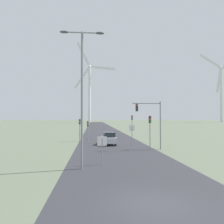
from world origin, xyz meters
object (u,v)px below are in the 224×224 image
traffic_light_post_mid_left (88,127)px  car_approaching (109,138)px  streetlamp (82,83)px  traffic_light_post_near_right (150,125)px  wind_turbine_center (221,88)px  traffic_light_post_near_left (80,125)px  wind_turbine_left (90,87)px  traffic_light_mast_overhead (151,116)px  stop_sign_near (102,145)px  stop_sign_far (132,131)px  traffic_light_post_mid_right (132,121)px

traffic_light_post_mid_left → car_approaching: 6.15m
streetlamp → traffic_light_post_near_right: size_ratio=2.58×
car_approaching → wind_turbine_center: bearing=53.2°
traffic_light_post_near_left → wind_turbine_left: wind_turbine_left is taller
car_approaching → wind_turbine_center: wind_turbine_center is taller
traffic_light_post_near_right → wind_turbine_left: size_ratio=0.06×
traffic_light_post_near_left → traffic_light_mast_overhead: bearing=-46.8°
traffic_light_post_near_left → traffic_light_post_near_right: bearing=-45.1°
stop_sign_near → traffic_light_post_near_left: 18.40m
wind_turbine_left → wind_turbine_center: wind_turbine_left is taller
streetlamp → traffic_light_post_near_left: 19.89m
stop_sign_far → traffic_light_mast_overhead: 5.14m
traffic_light_post_near_right → wind_turbine_center: size_ratio=0.07×
stop_sign_near → car_approaching: stop_sign_near is taller
streetlamp → traffic_light_mast_overhead: 12.65m
streetlamp → traffic_light_post_near_right: streetlamp is taller
wind_turbine_left → wind_turbine_center: (105.49, -11.78, -1.11)m
streetlamp → traffic_light_post_mid_left: 20.26m
stop_sign_near → traffic_light_post_mid_right: traffic_light_post_mid_right is taller
traffic_light_post_mid_right → traffic_light_post_near_right: bearing=-92.4°
traffic_light_post_mid_right → wind_turbine_center: wind_turbine_center is taller
traffic_light_post_near_left → stop_sign_far: bearing=-36.2°
traffic_light_post_mid_left → wind_turbine_center: bearing=51.3°
streetlamp → traffic_light_post_mid_right: size_ratio=2.47×
stop_sign_far → traffic_light_post_mid_left: (-6.43, 6.04, 0.44)m
wind_turbine_left → traffic_light_post_near_left: bearing=-89.8°
stop_sign_far → traffic_light_mast_overhead: size_ratio=0.48×
traffic_light_post_near_left → traffic_light_mast_overhead: traffic_light_mast_overhead is taller
traffic_light_post_near_right → wind_turbine_center: (95.56, 138.98, 24.11)m
wind_turbine_center → traffic_light_post_near_left: bearing=-129.0°
car_approaching → wind_turbine_left: 148.58m
streetlamp → traffic_light_post_mid_right: streetlamp is taller
traffic_light_post_mid_left → traffic_light_post_mid_right: traffic_light_post_mid_right is taller
car_approaching → traffic_light_mast_overhead: bearing=-48.0°
traffic_light_mast_overhead → wind_turbine_center: bearing=55.6°
traffic_light_post_mid_right → traffic_light_mast_overhead: (-0.71, -17.12, 1.01)m
traffic_light_post_near_left → traffic_light_post_mid_left: traffic_light_post_near_left is taller
traffic_light_post_near_left → wind_turbine_center: wind_turbine_center is taller
stop_sign_near → traffic_light_post_near_right: 10.88m
traffic_light_mast_overhead → traffic_light_post_near_right: bearing=88.5°
stop_sign_far → traffic_light_post_mid_right: traffic_light_post_mid_right is taller
traffic_light_mast_overhead → traffic_light_post_near_left: bearing=133.2°
traffic_light_post_mid_right → streetlamp: bearing=-108.3°
wind_turbine_left → traffic_light_post_mid_right: bearing=-85.5°
traffic_light_mast_overhead → car_approaching: (-4.85, 5.38, -3.29)m
wind_turbine_left → wind_turbine_center: 106.15m
traffic_light_post_mid_left → wind_turbine_center: 167.44m
traffic_light_post_mid_left → traffic_light_post_mid_right: size_ratio=0.76×
traffic_light_post_near_left → traffic_light_post_mid_left: bearing=15.1°
stop_sign_near → traffic_light_post_near_left: (-2.98, 18.13, 1.04)m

